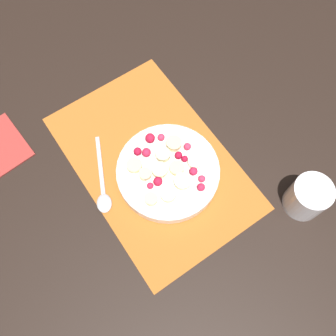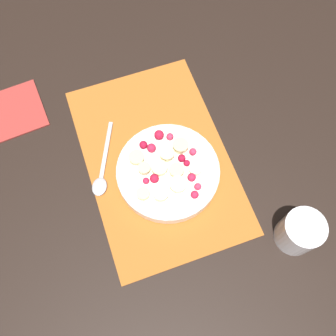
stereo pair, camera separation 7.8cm
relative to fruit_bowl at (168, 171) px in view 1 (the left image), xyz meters
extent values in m
plane|color=black|center=(0.04, 0.01, -0.03)|extent=(3.00, 3.00, 0.00)
cube|color=#B26023|center=(0.04, 0.01, -0.02)|extent=(0.47, 0.31, 0.01)
cylinder|color=white|center=(0.00, 0.00, -0.01)|extent=(0.22, 0.22, 0.03)
torus|color=white|center=(0.00, 0.00, 0.00)|extent=(0.22, 0.22, 0.01)
cylinder|color=white|center=(0.00, 0.00, 0.01)|extent=(0.20, 0.20, 0.00)
cylinder|color=beige|center=(0.01, 0.02, 0.02)|extent=(0.05, 0.05, 0.01)
cylinder|color=beige|center=(0.03, -0.01, 0.02)|extent=(0.05, 0.05, 0.01)
cylinder|color=#F4EAB7|center=(-0.02, -0.05, 0.02)|extent=(0.04, 0.04, 0.01)
cylinder|color=beige|center=(-0.05, 0.03, 0.02)|extent=(0.04, 0.04, 0.01)
cylinder|color=beige|center=(0.04, -0.04, 0.02)|extent=(0.03, 0.03, 0.01)
cylinder|color=#F4EAB7|center=(-0.04, -0.01, 0.02)|extent=(0.04, 0.04, 0.01)
cylinder|color=beige|center=(0.01, 0.05, 0.02)|extent=(0.04, 0.04, 0.01)
cylinder|color=beige|center=(-0.01, -0.02, 0.02)|extent=(0.04, 0.04, 0.01)
cylinder|color=beige|center=(-0.04, 0.07, 0.02)|extent=(0.04, 0.04, 0.01)
cylinder|color=beige|center=(0.04, 0.05, 0.02)|extent=(0.03, 0.03, 0.01)
sphere|color=#D12347|center=(-0.01, 0.05, 0.02)|extent=(0.01, 0.01, 0.01)
sphere|color=red|center=(0.08, -0.01, 0.02)|extent=(0.02, 0.02, 0.02)
sphere|color=#D12347|center=(-0.04, -0.04, 0.02)|extent=(0.02, 0.02, 0.02)
sphere|color=red|center=(-0.01, 0.03, 0.02)|extent=(0.02, 0.02, 0.02)
sphere|color=#B21433|center=(0.01, -0.03, 0.02)|extent=(0.02, 0.02, 0.02)
sphere|color=#B21433|center=(0.07, 0.03, 0.02)|extent=(0.02, 0.02, 0.02)
sphere|color=#B21433|center=(0.00, -0.04, 0.02)|extent=(0.01, 0.01, 0.01)
sphere|color=#DB3356|center=(-0.06, -0.04, 0.02)|extent=(0.02, 0.02, 0.02)
sphere|color=#DB3356|center=(0.02, -0.06, 0.02)|extent=(0.02, 0.02, 0.02)
sphere|color=#D12347|center=(-0.07, -0.03, 0.02)|extent=(0.02, 0.02, 0.02)
sphere|color=#D12347|center=(0.05, 0.02, 0.02)|extent=(0.02, 0.02, 0.02)
sphere|color=#DB3356|center=(0.07, -0.03, 0.02)|extent=(0.02, 0.02, 0.02)
cube|color=#B2B2B7|center=(0.10, 0.11, -0.02)|extent=(0.13, 0.07, 0.00)
ellipsoid|color=#B2B2B7|center=(0.02, 0.15, -0.02)|extent=(0.05, 0.05, 0.01)
cylinder|color=white|center=(-0.21, -0.20, 0.02)|extent=(0.08, 0.08, 0.08)
camera|label=1|loc=(-0.25, 0.17, 0.74)|focal=40.00mm
camera|label=2|loc=(-0.28, 0.10, 0.74)|focal=40.00mm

